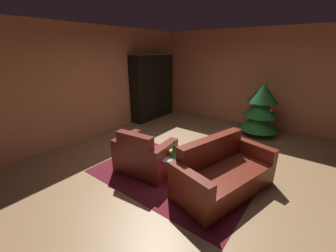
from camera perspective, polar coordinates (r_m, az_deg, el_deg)
The scene contains 11 objects.
ground_plane at distance 4.34m, azimuth 5.47°, elevation -10.74°, with size 8.05×8.05×0.00m, color #9F774E.
wall_back at distance 6.91m, azimuth 21.24°, elevation 11.85°, with size 5.98×0.06×2.78m, color #D78453.
wall_left at distance 5.90m, azimuth -19.73°, elevation 10.84°, with size 0.06×6.83×2.78m, color #D78453.
area_rug at distance 4.06m, azimuth 0.84°, elevation -12.97°, with size 2.82×1.81×0.01m, color maroon.
bookshelf_unit at distance 7.18m, azimuth -3.48°, elevation 10.12°, with size 0.40×1.68×2.04m.
armchair_red at distance 4.06m, azimuth -6.44°, elevation -8.18°, with size 1.10×0.82×0.85m.
couch_red at distance 3.68m, azimuth 14.30°, elevation -12.25°, with size 1.24×1.86×0.84m.
coffee_table at distance 3.85m, azimuth 0.56°, elevation -8.00°, with size 0.61×0.61×0.45m.
book_stack_on_table at distance 3.78m, azimuth 0.46°, elevation -6.76°, with size 0.23×0.17×0.11m.
bottle_on_table at distance 3.64m, azimuth 1.64°, elevation -6.68°, with size 0.06×0.06×0.31m.
decorated_tree at distance 6.10m, azimuth 23.60°, elevation 4.20°, with size 0.97×0.97×1.41m.
Camera 1 is at (1.92, -3.21, 2.21)m, focal length 22.75 mm.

